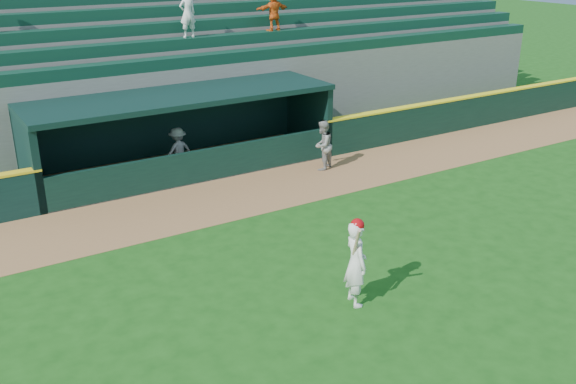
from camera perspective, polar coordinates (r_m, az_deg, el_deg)
name	(u,v)px	position (r m, az deg, el deg)	size (l,w,h in m)	color
ground	(326,269)	(14.25, 3.42, -6.88)	(120.00, 120.00, 0.00)	#174A12
warning_track	(226,198)	(18.08, -5.52, -0.57)	(40.00, 3.00, 0.01)	#95663B
field_wall_right	(487,109)	(26.48, 17.27, 7.04)	(15.50, 0.30, 1.20)	black
wall_stripe_right	(489,93)	(26.34, 17.42, 8.36)	(15.50, 0.32, 0.06)	yellow
dugout_player_front	(323,145)	(20.13, 3.09, 4.17)	(0.77, 0.60, 1.58)	gray
dugout_player_inside	(178,151)	(20.03, -9.73, 3.63)	(0.94, 0.54, 1.46)	#9F9F9A
dugout	(180,126)	(20.35, -9.60, 5.76)	(9.40, 2.80, 2.46)	slate
stands	(129,70)	(24.31, -13.98, 10.50)	(34.50, 6.25, 7.47)	slate
batter_at_plate	(356,262)	(12.63, 6.05, -6.18)	(0.60, 0.81, 1.85)	white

